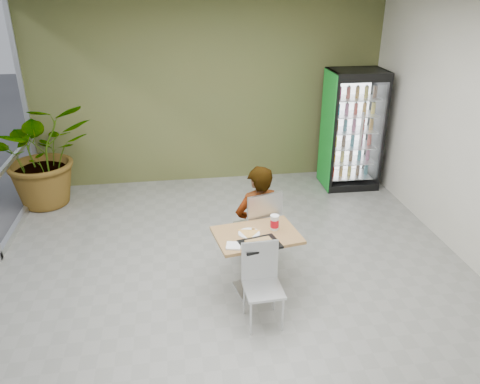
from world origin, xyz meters
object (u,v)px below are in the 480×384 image
object	(u,v)px
potted_plant	(43,154)
dining_table	(256,250)
chair_far	(261,223)
chair_near	(262,277)
seated_woman	(257,227)
soda_cup	(275,223)
beverage_fridge	(352,130)
cafeteria_tray	(260,244)

from	to	relation	value
potted_plant	dining_table	bearing A→B (deg)	-44.23
chair_far	chair_near	size ratio (longest dim) A/B	1.17
dining_table	seated_woman	size ratio (longest dim) A/B	0.62
seated_woman	dining_table	bearing A→B (deg)	62.76
soda_cup	beverage_fridge	bearing A→B (deg)	54.67
seated_woman	potted_plant	world-z (taller)	potted_plant
potted_plant	chair_far	bearing A→B (deg)	-37.20
cafeteria_tray	potted_plant	xyz separation A→B (m)	(-2.89, 3.08, 0.08)
chair_near	potted_plant	size ratio (longest dim) A/B	0.53
seated_woman	soda_cup	distance (m)	0.60
cafeteria_tray	potted_plant	bearing A→B (deg)	133.24
seated_woman	potted_plant	size ratio (longest dim) A/B	0.97
seated_woman	potted_plant	xyz separation A→B (m)	(-3.02, 2.26, 0.32)
seated_woman	potted_plant	bearing A→B (deg)	-52.50
chair_far	beverage_fridge	distance (m)	3.09
seated_woman	cafeteria_tray	bearing A→B (deg)	65.51
seated_woman	beverage_fridge	distance (m)	3.08
chair_near	beverage_fridge	size ratio (longest dim) A/B	0.44
cafeteria_tray	beverage_fridge	size ratio (longest dim) A/B	0.21
seated_woman	beverage_fridge	world-z (taller)	beverage_fridge
potted_plant	seated_woman	bearing A→B (deg)	-36.81
beverage_fridge	dining_table	bearing A→B (deg)	-126.46
soda_cup	cafeteria_tray	size ratio (longest dim) A/B	0.42
chair_far	potted_plant	xyz separation A→B (m)	(-3.05, 2.31, 0.23)
dining_table	beverage_fridge	xyz separation A→B (m)	(2.16, 2.82, 0.47)
dining_table	soda_cup	world-z (taller)	soda_cup
soda_cup	potted_plant	world-z (taller)	potted_plant
chair_far	soda_cup	bearing A→B (deg)	83.61
dining_table	soda_cup	distance (m)	0.38
beverage_fridge	potted_plant	size ratio (longest dim) A/B	1.20
cafeteria_tray	beverage_fridge	distance (m)	3.77
seated_woman	chair_near	bearing A→B (deg)	66.16
chair_near	potted_plant	distance (m)	4.40
chair_far	seated_woman	bearing A→B (deg)	-77.46
chair_near	seated_woman	xyz separation A→B (m)	(0.15, 1.06, -0.00)
soda_cup	cafeteria_tray	world-z (taller)	soda_cup
chair_far	chair_near	world-z (taller)	chair_far
chair_far	potted_plant	bearing A→B (deg)	-52.89
chair_near	dining_table	bearing A→B (deg)	83.31
dining_table	soda_cup	size ratio (longest dim) A/B	5.74
chair_far	chair_near	distance (m)	1.03
chair_near	cafeteria_tray	xyz separation A→B (m)	(0.03, 0.24, 0.24)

